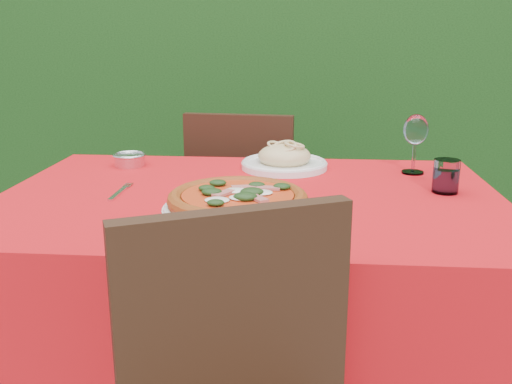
# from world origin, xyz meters

# --- Properties ---
(hedge) EXTENTS (3.20, 0.55, 1.78)m
(hedge) POSITION_xyz_m (0.00, 1.55, 0.92)
(hedge) COLOR black
(hedge) RESTS_ON ground
(dining_table) EXTENTS (1.26, 0.86, 0.75)m
(dining_table) POSITION_xyz_m (0.00, 0.00, 0.60)
(dining_table) COLOR #492617
(dining_table) RESTS_ON ground
(chair_far) EXTENTS (0.42, 0.42, 0.86)m
(chair_far) POSITION_xyz_m (-0.09, 0.70, 0.49)
(chair_far) COLOR black
(chair_far) RESTS_ON ground
(pizza_plate) EXTENTS (0.36, 0.36, 0.06)m
(pizza_plate) POSITION_xyz_m (-0.01, -0.17, 0.78)
(pizza_plate) COLOR silver
(pizza_plate) RESTS_ON dining_table
(pasta_plate) EXTENTS (0.26, 0.26, 0.07)m
(pasta_plate) POSITION_xyz_m (0.08, 0.29, 0.77)
(pasta_plate) COLOR silver
(pasta_plate) RESTS_ON dining_table
(water_glass) EXTENTS (0.07, 0.07, 0.09)m
(water_glass) POSITION_xyz_m (0.49, 0.05, 0.79)
(water_glass) COLOR silver
(water_glass) RESTS_ON dining_table
(wine_glass) EXTENTS (0.07, 0.07, 0.17)m
(wine_glass) POSITION_xyz_m (0.45, 0.26, 0.87)
(wine_glass) COLOR silver
(wine_glass) RESTS_ON dining_table
(fork) EXTENTS (0.02, 0.17, 0.00)m
(fork) POSITION_xyz_m (-0.33, -0.03, 0.75)
(fork) COLOR silver
(fork) RESTS_ON dining_table
(steel_ramekin) EXTENTS (0.09, 0.09, 0.03)m
(steel_ramekin) POSITION_xyz_m (-0.39, 0.28, 0.77)
(steel_ramekin) COLOR silver
(steel_ramekin) RESTS_ON dining_table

